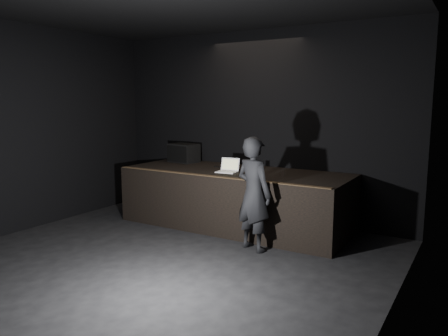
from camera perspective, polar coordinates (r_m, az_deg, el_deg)
The scene contains 11 objects.
ground at distance 5.81m, azimuth -12.42°, elevation -13.84°, with size 7.00×7.00×0.00m, color black.
room_walls at distance 5.37m, azimuth -13.13°, elevation 6.51°, with size 6.10×7.10×3.52m.
stage_riser at distance 7.76m, azimuth 1.46°, elevation -3.98°, with size 4.00×1.50×1.00m, color black.
riser_lip at distance 7.07m, azimuth -1.38°, elevation -1.07°, with size 3.92×0.10×0.01m, color brown.
stage_monitor at distance 8.74m, azimuth -5.30°, elevation 1.97°, with size 0.60×0.48×0.37m.
cable at distance 7.83m, azimuth 0.96°, elevation -0.09°, with size 0.02×0.02×0.84m, color black.
laptop at distance 7.51m, azimuth 0.56°, elevation -0.06°, with size 0.37×0.34×0.23m.
beer_can at distance 7.33m, azimuth 3.33°, elevation -0.15°, with size 0.07×0.07×0.16m.
plastic_cup at distance 7.20m, azimuth 7.62°, elevation -0.58°, with size 0.09×0.09×0.11m, color white.
wii_remote at distance 7.00m, azimuth 3.88°, elevation -1.13°, with size 0.03×0.14×0.03m, color silver.
person at distance 6.47m, azimuth 3.91°, elevation -3.40°, with size 0.62×0.41×1.70m, color black.
Camera 1 is at (3.74, -3.85, 2.21)m, focal length 35.00 mm.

